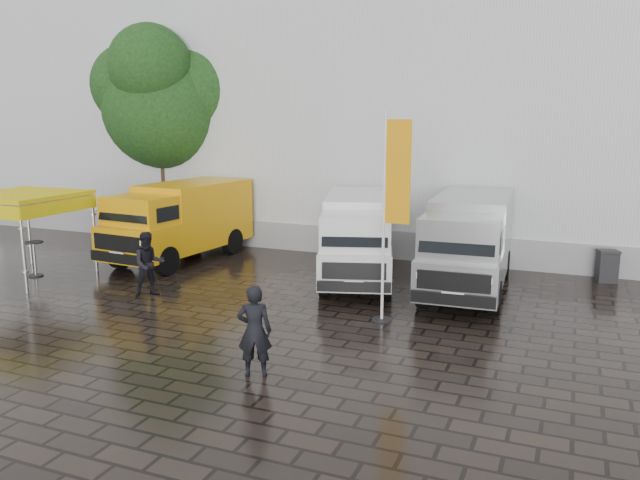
% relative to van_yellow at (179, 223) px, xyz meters
% --- Properties ---
extents(ground, '(120.00, 120.00, 0.00)m').
position_rel_van_yellow_xyz_m(ground, '(7.71, -4.87, -1.33)').
color(ground, black).
rests_on(ground, ground).
extents(exhibition_hall, '(44.00, 16.00, 12.00)m').
position_rel_van_yellow_xyz_m(exhibition_hall, '(9.71, 11.13, 4.67)').
color(exhibition_hall, silver).
rests_on(exhibition_hall, ground).
extents(hall_plinth, '(44.00, 0.15, 1.00)m').
position_rel_van_yellow_xyz_m(hall_plinth, '(9.71, 3.08, -0.83)').
color(hall_plinth, gray).
rests_on(hall_plinth, ground).
extents(van_yellow, '(2.75, 5.96, 2.67)m').
position_rel_van_yellow_xyz_m(van_yellow, '(0.00, 0.00, 0.00)').
color(van_yellow, orange).
rests_on(van_yellow, ground).
extents(van_white, '(3.60, 6.23, 2.56)m').
position_rel_van_yellow_xyz_m(van_white, '(6.61, -0.17, -0.05)').
color(van_white, silver).
rests_on(van_white, ground).
extents(van_silver, '(2.37, 6.31, 2.69)m').
position_rel_van_yellow_xyz_m(van_silver, '(9.94, -0.17, 0.01)').
color(van_silver, '#9FA2A4').
rests_on(van_silver, ground).
extents(canopy_tent, '(3.02, 3.02, 2.66)m').
position_rel_van_yellow_xyz_m(canopy_tent, '(-3.04, -3.83, 1.15)').
color(canopy_tent, silver).
rests_on(canopy_tent, ground).
extents(flagpole, '(0.88, 0.50, 5.09)m').
position_rel_van_yellow_xyz_m(flagpole, '(8.62, -3.68, 1.51)').
color(flagpole, black).
rests_on(flagpole, ground).
extents(tree, '(4.87, 4.87, 8.74)m').
position_rel_van_yellow_xyz_m(tree, '(-3.00, 3.58, 4.28)').
color(tree, black).
rests_on(tree, ground).
extents(cocktail_table, '(0.60, 0.60, 1.11)m').
position_rel_van_yellow_xyz_m(cocktail_table, '(-2.96, -3.60, -0.78)').
color(cocktail_table, black).
rests_on(cocktail_table, ground).
extents(wheelie_bin, '(0.71, 0.71, 0.98)m').
position_rel_van_yellow_xyz_m(wheelie_bin, '(13.71, 2.50, -0.84)').
color(wheelie_bin, black).
rests_on(wheelie_bin, ground).
extents(person_front, '(0.78, 0.65, 1.82)m').
position_rel_van_yellow_xyz_m(person_front, '(7.15, -7.85, -0.42)').
color(person_front, black).
rests_on(person_front, ground).
extents(person_tent, '(1.10, 1.11, 1.81)m').
position_rel_van_yellow_xyz_m(person_tent, '(1.76, -4.02, -0.43)').
color(person_tent, black).
rests_on(person_tent, ground).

